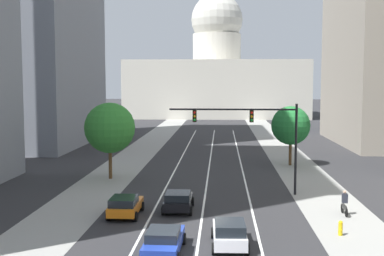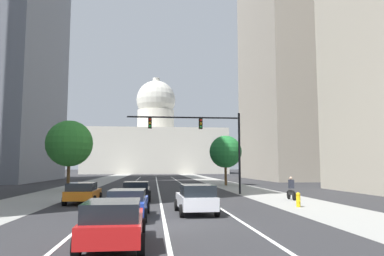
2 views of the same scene
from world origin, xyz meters
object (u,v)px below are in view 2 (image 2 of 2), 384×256
(car_blue, at_px, (128,203))
(car_red, at_px, (114,222))
(traffic_signal_mast, at_px, (204,134))
(cyclist, at_px, (291,188))
(car_white, at_px, (196,198))
(street_tree_mid_left, at_px, (69,143))
(car_black, at_px, (136,191))
(capitol_building, at_px, (156,145))
(fire_hydrant, at_px, (298,200))
(street_tree_near_right, at_px, (225,152))
(car_orange, at_px, (83,192))

(car_blue, bearing_deg, car_red, -178.59)
(traffic_signal_mast, height_order, cyclist, traffic_signal_mast)
(car_white, height_order, street_tree_mid_left, street_tree_mid_left)
(car_black, bearing_deg, car_red, 179.86)
(car_white, distance_m, traffic_signal_mast, 14.21)
(cyclist, bearing_deg, car_black, 86.31)
(capitol_building, height_order, fire_hydrant, capitol_building)
(car_red, distance_m, cyclist, 18.65)
(car_red, height_order, cyclist, cyclist)
(car_red, xyz_separation_m, car_black, (-0.00, 15.20, -0.03))
(cyclist, xyz_separation_m, street_tree_mid_left, (-18.87, 11.87, 3.96))
(car_black, xyz_separation_m, street_tree_mid_left, (-7.40, 11.38, 4.07))
(car_white, bearing_deg, street_tree_near_right, -16.16)
(car_blue, bearing_deg, fire_hydrant, -68.13)
(car_red, height_order, traffic_signal_mast, traffic_signal_mast)
(traffic_signal_mast, relative_size, street_tree_near_right, 1.58)
(car_red, bearing_deg, capitol_building, -1.86)
(car_white, bearing_deg, traffic_signal_mast, -11.62)
(car_red, relative_size, street_tree_near_right, 0.68)
(street_tree_mid_left, bearing_deg, car_white, -60.23)
(car_orange, height_order, fire_hydrant, car_orange)
(car_black, bearing_deg, cyclist, -92.63)
(car_orange, bearing_deg, traffic_signal_mast, -51.85)
(capitol_building, xyz_separation_m, street_tree_mid_left, (-9.14, -88.55, -4.94))
(fire_hydrant, xyz_separation_m, street_tree_mid_left, (-17.52, 16.52, 4.35))
(car_white, height_order, car_blue, car_white)
(car_black, xyz_separation_m, street_tree_near_right, (10.56, 20.04, 3.63))
(car_blue, bearing_deg, traffic_signal_mast, -20.33)
(car_white, height_order, car_orange, car_white)
(capitol_building, xyz_separation_m, car_white, (1.75, -107.59, -8.94))
(car_white, xyz_separation_m, cyclist, (7.98, 7.17, 0.04))
(fire_hydrant, relative_size, street_tree_mid_left, 0.13)
(capitol_building, relative_size, cyclist, 26.59)
(car_red, height_order, street_tree_mid_left, street_tree_mid_left)
(capitol_building, height_order, car_white, capitol_building)
(car_white, relative_size, cyclist, 2.40)
(car_red, bearing_deg, street_tree_mid_left, 14.57)
(car_white, xyz_separation_m, traffic_signal_mast, (2.29, 13.26, 4.59))
(car_red, height_order, car_blue, car_red)
(capitol_building, bearing_deg, car_red, -90.86)
(capitol_building, bearing_deg, traffic_signal_mast, -87.55)
(car_black, distance_m, street_tree_near_right, 22.94)
(street_tree_mid_left, bearing_deg, car_orange, -73.27)
(capitol_building, height_order, street_tree_mid_left, capitol_building)
(car_orange, distance_m, traffic_signal_mast, 12.65)
(capitol_building, height_order, traffic_signal_mast, capitol_building)
(car_orange, height_order, car_black, car_orange)
(car_orange, bearing_deg, fire_hydrant, -104.31)
(car_orange, height_order, street_tree_near_right, street_tree_near_right)
(capitol_building, height_order, car_orange, capitol_building)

